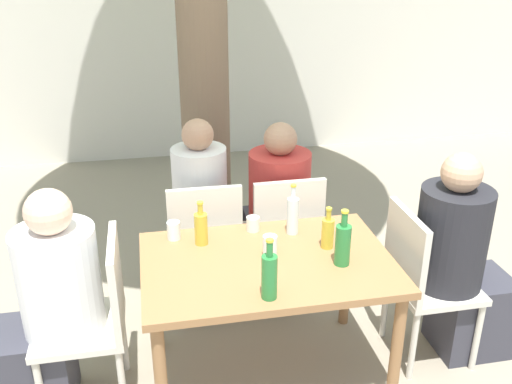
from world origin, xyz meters
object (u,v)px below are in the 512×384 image
object	(u,v)px
person_seated_1	(461,267)
oil_cruet_0	(201,228)
green_bottle_1	(269,275)
patio_chair_3	(284,232)
oil_cruet_2	(328,232)
dining_table_front	(267,275)
person_seated_3	(276,213)
drinking_glass_2	(174,230)
person_seated_0	(47,315)
water_bottle_4	(293,214)
green_bottle_3	(343,244)
person_seated_2	(200,218)
drinking_glass_1	(270,247)
patio_chair_1	(421,276)
patio_chair_0	(96,313)
patio_chair_2	(204,239)
drinking_glass_0	(253,224)

from	to	relation	value
person_seated_1	oil_cruet_0	distance (m)	1.46
green_bottle_1	patio_chair_3	bearing A→B (deg)	72.03
green_bottle_1	oil_cruet_2	size ratio (longest dim) A/B	1.30
dining_table_front	person_seated_3	size ratio (longest dim) A/B	1.06
person_seated_1	drinking_glass_2	distance (m)	1.60
person_seated_0	person_seated_1	xyz separation A→B (m)	(2.20, 0.00, 0.01)
patio_chair_3	water_bottle_4	bearing A→B (deg)	81.83
green_bottle_1	green_bottle_3	distance (m)	0.47
person_seated_0	green_bottle_3	distance (m)	1.49
person_seated_2	drinking_glass_1	bearing A→B (deg)	107.63
person_seated_0	patio_chair_1	bearing A→B (deg)	90.00
dining_table_front	patio_chair_0	xyz separation A→B (m)	(-0.87, 0.00, -0.12)
person_seated_1	drinking_glass_2	world-z (taller)	person_seated_1
water_bottle_4	drinking_glass_1	distance (m)	0.30
dining_table_front	patio_chair_2	world-z (taller)	patio_chair_2
patio_chair_2	green_bottle_1	bearing A→B (deg)	101.03
patio_chair_3	green_bottle_3	xyz separation A→B (m)	(0.10, -0.77, 0.32)
dining_table_front	patio_chair_0	bearing A→B (deg)	180.00
patio_chair_3	water_bottle_4	distance (m)	0.51
person_seated_1	drinking_glass_0	size ratio (longest dim) A/B	15.30
person_seated_2	drinking_glass_0	distance (m)	0.64
person_seated_1	drinking_glass_0	distance (m)	1.18
oil_cruet_2	green_bottle_3	distance (m)	0.18
drinking_glass_0	oil_cruet_2	bearing A→B (deg)	-37.40
water_bottle_4	oil_cruet_0	bearing A→B (deg)	-177.45
person_seated_0	patio_chair_3	bearing A→B (deg)	115.89
drinking_glass_2	drinking_glass_0	bearing A→B (deg)	1.54
water_bottle_4	drinking_glass_2	xyz separation A→B (m)	(-0.65, 0.06, -0.06)
drinking_glass_0	green_bottle_3	bearing A→B (deg)	-50.36
drinking_glass_0	drinking_glass_1	size ratio (longest dim) A/B	0.67
person_seated_0	green_bottle_3	size ratio (longest dim) A/B	4.06
person_seated_2	green_bottle_3	distance (m)	1.21
dining_table_front	green_bottle_3	world-z (taller)	green_bottle_3
person_seated_2	water_bottle_4	bearing A→B (deg)	125.82
patio_chair_2	green_bottle_1	size ratio (longest dim) A/B	3.06
oil_cruet_0	water_bottle_4	size ratio (longest dim) A/B	0.84
person_seated_3	person_seated_2	bearing A→B (deg)	-0.21
patio_chair_2	person_seated_0	xyz separation A→B (m)	(-0.85, -0.66, 0.02)
patio_chair_0	oil_cruet_0	world-z (taller)	oil_cruet_0
oil_cruet_0	green_bottle_3	world-z (taller)	green_bottle_3
oil_cruet_2	patio_chair_1	bearing A→B (deg)	-7.51
person_seated_0	person_seated_2	bearing A→B (deg)	136.48
green_bottle_3	drinking_glass_1	size ratio (longest dim) A/B	2.48
green_bottle_1	drinking_glass_1	xyz separation A→B (m)	(0.08, 0.35, -0.06)
patio_chair_3	oil_cruet_2	size ratio (longest dim) A/B	3.99
green_bottle_3	drinking_glass_1	bearing A→B (deg)	157.94
dining_table_front	person_seated_0	bearing A→B (deg)	-180.00
oil_cruet_2	drinking_glass_1	bearing A→B (deg)	-172.84
patio_chair_1	drinking_glass_1	world-z (taller)	patio_chair_1
person_seated_2	person_seated_3	xyz separation A→B (m)	(0.51, -0.00, -0.01)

